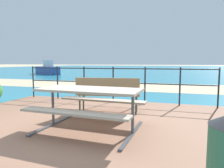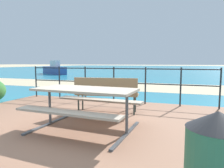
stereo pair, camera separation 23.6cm
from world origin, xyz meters
The scene contains 8 objects.
ground_plane centered at (0.00, 0.00, 0.00)m, with size 240.00×240.00×0.00m, color beige.
patio_paving centered at (0.00, 0.00, 0.03)m, with size 6.40×5.20×0.06m, color #996B51.
sea_water centered at (0.00, 40.00, 0.01)m, with size 90.00×90.00×0.01m, color teal.
beach_strip centered at (0.00, 7.11, 0.01)m, with size 54.00×3.90×0.01m, color beige.
picnic_table centered at (0.36, -0.29, 0.65)m, with size 1.90×1.51×0.75m.
park_bench centered at (0.29, 0.96, 0.59)m, with size 1.57×0.61×0.86m.
railing_fence centered at (0.00, 2.35, 0.73)m, with size 5.94×0.04×1.09m.
boat_near centered at (-11.76, 15.73, 0.52)m, with size 4.99×3.83×1.51m.
Camera 1 is at (1.80, -3.60, 1.28)m, focal length 32.39 mm.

